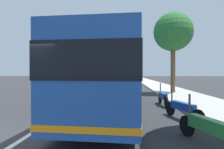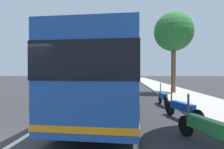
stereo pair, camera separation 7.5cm
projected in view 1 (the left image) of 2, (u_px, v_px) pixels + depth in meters
The scene contains 12 objects.
ground_plane at pixel (23, 139), 5.07m from camera, with size 220.00×220.00×0.00m, color #2D2D30.
sidewalk_curb at pixel (182, 95), 14.46m from camera, with size 110.00×3.60×0.14m, color #B2ADA3.
lane_divider_line at pixel (91, 95), 15.04m from camera, with size 110.00×0.16×0.01m, color silver.
coach_bus at pixel (114, 75), 9.94m from camera, with size 12.19×2.98×3.12m.
motorcycle_angled at pixel (208, 129), 4.52m from camera, with size 2.20×0.82×1.25m.
motorcycle_mid_row at pixel (183, 108), 7.15m from camera, with size 2.17×0.87×1.24m.
motorcycle_far_end at pixel (163, 97), 10.39m from camera, with size 2.08×0.29×1.26m.
car_side_street at pixel (123, 79), 37.90m from camera, with size 4.73×2.06×1.46m.
car_behind_bus at pixel (102, 79), 37.19m from camera, with size 4.00×2.05×1.50m.
car_oncoming at pixel (127, 78), 44.02m from camera, with size 4.46×1.90×1.60m.
car_ahead_same_lane at pixel (123, 77), 56.30m from camera, with size 4.47×1.88×1.56m.
roadside_tree_mid_block at pixel (173, 32), 16.03m from camera, with size 3.40×3.40×7.19m.
Camera 1 is at (-4.85, -2.89, 1.85)m, focal length 29.19 mm.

